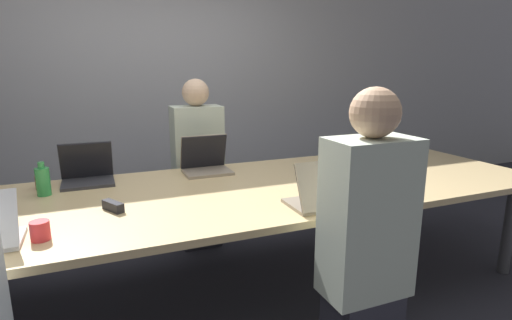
{
  "coord_description": "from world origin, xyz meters",
  "views": [
    {
      "loc": [
        -0.59,
        -2.29,
        1.48
      ],
      "look_at": [
        0.4,
        0.1,
        0.89
      ],
      "focal_mm": 28.0,
      "sensor_mm": 36.0,
      "label": 1
    }
  ],
  "objects_px": {
    "laptop_far_midleft": "(87,171)",
    "cup_near_left": "(40,231)",
    "laptop_near_midright": "(323,194)",
    "person_near_midright": "(366,245)",
    "laptop_far_center": "(206,162)",
    "bottle_far_midleft": "(43,181)",
    "person_far_center": "(198,167)",
    "cup_far_midleft": "(43,182)",
    "stapler": "(113,206)",
    "cup_near_midright": "(358,193)"
  },
  "relations": [
    {
      "from": "laptop_far_midleft",
      "to": "cup_far_midleft",
      "type": "xyz_separation_m",
      "value": [
        -0.26,
        -0.05,
        -0.03
      ]
    },
    {
      "from": "cup_far_midleft",
      "to": "bottle_far_midleft",
      "type": "relative_size",
      "value": 0.42
    },
    {
      "from": "stapler",
      "to": "bottle_far_midleft",
      "type": "bearing_deg",
      "value": 101.65
    },
    {
      "from": "laptop_near_midright",
      "to": "laptop_far_midleft",
      "type": "bearing_deg",
      "value": -40.66
    },
    {
      "from": "person_near_midright",
      "to": "cup_near_midright",
      "type": "relative_size",
      "value": 15.32
    },
    {
      "from": "person_far_center",
      "to": "laptop_far_midleft",
      "type": "bearing_deg",
      "value": -157.29
    },
    {
      "from": "laptop_far_midleft",
      "to": "cup_near_left",
      "type": "height_order",
      "value": "laptop_far_midleft"
    },
    {
      "from": "person_near_midright",
      "to": "laptop_far_center",
      "type": "bearing_deg",
      "value": -74.9
    },
    {
      "from": "laptop_far_midleft",
      "to": "stapler",
      "type": "height_order",
      "value": "laptop_far_midleft"
    },
    {
      "from": "person_far_center",
      "to": "person_near_midright",
      "type": "bearing_deg",
      "value": -79.1
    },
    {
      "from": "bottle_far_midleft",
      "to": "cup_near_left",
      "type": "xyz_separation_m",
      "value": [
        0.05,
        -0.71,
        -0.04
      ]
    },
    {
      "from": "laptop_far_midleft",
      "to": "cup_near_midright",
      "type": "height_order",
      "value": "laptop_far_midleft"
    },
    {
      "from": "cup_near_left",
      "to": "person_near_midright",
      "type": "bearing_deg",
      "value": -20.28
    },
    {
      "from": "cup_near_midright",
      "to": "stapler",
      "type": "bearing_deg",
      "value": 164.48
    },
    {
      "from": "bottle_far_midleft",
      "to": "cup_near_midright",
      "type": "height_order",
      "value": "bottle_far_midleft"
    },
    {
      "from": "person_far_center",
      "to": "stapler",
      "type": "xyz_separation_m",
      "value": [
        -0.72,
        -0.99,
        0.08
      ]
    },
    {
      "from": "laptop_near_midright",
      "to": "cup_near_midright",
      "type": "height_order",
      "value": "laptop_near_midright"
    },
    {
      "from": "laptop_far_center",
      "to": "laptop_far_midleft",
      "type": "distance_m",
      "value": 0.8
    },
    {
      "from": "laptop_far_midleft",
      "to": "cup_far_midleft",
      "type": "height_order",
      "value": "laptop_far_midleft"
    },
    {
      "from": "laptop_far_center",
      "to": "bottle_far_midleft",
      "type": "xyz_separation_m",
      "value": [
        -1.05,
        -0.17,
        0.01
      ]
    },
    {
      "from": "laptop_near_midright",
      "to": "cup_near_midright",
      "type": "distance_m",
      "value": 0.25
    },
    {
      "from": "cup_far_midleft",
      "to": "laptop_far_center",
      "type": "bearing_deg",
      "value": 1.17
    },
    {
      "from": "laptop_far_center",
      "to": "laptop_far_midleft",
      "type": "xyz_separation_m",
      "value": [
        -0.8,
        0.03,
        -0.0
      ]
    },
    {
      "from": "person_near_midright",
      "to": "laptop_near_midright",
      "type": "bearing_deg",
      "value": -91.11
    },
    {
      "from": "bottle_far_midleft",
      "to": "cup_near_left",
      "type": "distance_m",
      "value": 0.72
    },
    {
      "from": "person_far_center",
      "to": "laptop_far_midleft",
      "type": "distance_m",
      "value": 0.92
    },
    {
      "from": "laptop_near_midright",
      "to": "person_near_midright",
      "type": "distance_m",
      "value": 0.42
    },
    {
      "from": "person_near_midright",
      "to": "cup_near_left",
      "type": "height_order",
      "value": "person_near_midright"
    },
    {
      "from": "cup_near_midright",
      "to": "cup_near_left",
      "type": "relative_size",
      "value": 1.05
    },
    {
      "from": "person_far_center",
      "to": "laptop_far_midleft",
      "type": "height_order",
      "value": "person_far_center"
    },
    {
      "from": "cup_far_midleft",
      "to": "person_near_midright",
      "type": "relative_size",
      "value": 0.06
    },
    {
      "from": "person_far_center",
      "to": "bottle_far_midleft",
      "type": "relative_size",
      "value": 6.83
    },
    {
      "from": "cup_far_midleft",
      "to": "cup_near_midright",
      "type": "distance_m",
      "value": 1.95
    },
    {
      "from": "cup_near_midright",
      "to": "stapler",
      "type": "relative_size",
      "value": 0.6
    },
    {
      "from": "laptop_far_center",
      "to": "stapler",
      "type": "distance_m",
      "value": 0.92
    },
    {
      "from": "person_near_midright",
      "to": "cup_near_midright",
      "type": "xyz_separation_m",
      "value": [
        0.26,
        0.42,
        0.1
      ]
    },
    {
      "from": "laptop_near_midright",
      "to": "stapler",
      "type": "bearing_deg",
      "value": -19.86
    },
    {
      "from": "person_far_center",
      "to": "laptop_near_midright",
      "type": "relative_size",
      "value": 4.05
    },
    {
      "from": "cup_far_midleft",
      "to": "bottle_far_midleft",
      "type": "xyz_separation_m",
      "value": [
        0.02,
        -0.15,
        0.05
      ]
    },
    {
      "from": "cup_far_midleft",
      "to": "laptop_near_midright",
      "type": "bearing_deg",
      "value": -33.85
    },
    {
      "from": "person_near_midright",
      "to": "cup_near_midright",
      "type": "distance_m",
      "value": 0.5
    },
    {
      "from": "person_near_midright",
      "to": "stapler",
      "type": "distance_m",
      "value": 1.32
    },
    {
      "from": "laptop_far_midleft",
      "to": "bottle_far_midleft",
      "type": "height_order",
      "value": "laptop_far_midleft"
    },
    {
      "from": "cup_far_midleft",
      "to": "bottle_far_midleft",
      "type": "distance_m",
      "value": 0.16
    },
    {
      "from": "stapler",
      "to": "person_near_midright",
      "type": "bearing_deg",
      "value": -64.89
    },
    {
      "from": "laptop_near_midright",
      "to": "bottle_far_midleft",
      "type": "bearing_deg",
      "value": -29.88
    },
    {
      "from": "laptop_far_center",
      "to": "person_far_center",
      "type": "height_order",
      "value": "person_far_center"
    },
    {
      "from": "laptop_far_midleft",
      "to": "person_near_midright",
      "type": "relative_size",
      "value": 0.23
    },
    {
      "from": "bottle_far_midleft",
      "to": "laptop_far_center",
      "type": "bearing_deg",
      "value": 9.34
    },
    {
      "from": "cup_far_midleft",
      "to": "stapler",
      "type": "bearing_deg",
      "value": -56.7
    }
  ]
}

